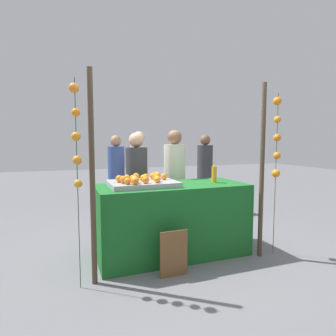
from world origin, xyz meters
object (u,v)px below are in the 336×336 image
(juice_bottle, at_px, (214,174))
(orange_1, at_px, (119,179))
(vendor_left, at_px, (137,190))
(stall_counter, at_px, (172,219))
(chalkboard_sign, at_px, (174,254))
(vendor_right, at_px, (175,187))
(orange_0, at_px, (153,176))

(juice_bottle, bearing_deg, orange_1, 177.15)
(vendor_left, bearing_deg, orange_1, -119.59)
(stall_counter, relative_size, vendor_left, 1.20)
(orange_1, bearing_deg, chalkboard_sign, -52.69)
(vendor_left, distance_m, vendor_right, 0.59)
(orange_0, height_order, vendor_left, vendor_left)
(orange_1, bearing_deg, orange_0, 13.52)
(orange_1, distance_m, juice_bottle, 1.27)
(chalkboard_sign, bearing_deg, orange_0, 89.88)
(stall_counter, xyz_separation_m, chalkboard_sign, (-0.21, -0.59, -0.21))
(orange_0, bearing_deg, stall_counter, -32.81)
(orange_0, distance_m, chalkboard_sign, 1.06)
(orange_0, distance_m, juice_bottle, 0.82)
(orange_0, distance_m, vendor_right, 0.78)
(chalkboard_sign, height_order, vendor_right, vendor_right)
(juice_bottle, xyz_separation_m, vendor_right, (-0.29, 0.71, -0.27))
(juice_bottle, distance_m, vendor_left, 1.19)
(stall_counter, bearing_deg, chalkboard_sign, -109.67)
(vendor_left, xyz_separation_m, vendor_right, (0.59, -0.05, 0.02))
(chalkboard_sign, bearing_deg, stall_counter, 70.33)
(orange_1, bearing_deg, vendor_right, 33.23)
(stall_counter, height_order, vendor_right, vendor_right)
(orange_0, height_order, juice_bottle, juice_bottle)
(orange_0, relative_size, juice_bottle, 0.37)
(orange_0, bearing_deg, vendor_left, 97.80)
(orange_1, distance_m, vendor_right, 1.20)
(juice_bottle, relative_size, vendor_right, 0.14)
(stall_counter, distance_m, orange_1, 0.88)
(stall_counter, relative_size, juice_bottle, 8.15)
(vendor_right, bearing_deg, chalkboard_sign, -112.15)
(stall_counter, height_order, orange_1, orange_1)
(juice_bottle, height_order, vendor_right, vendor_right)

